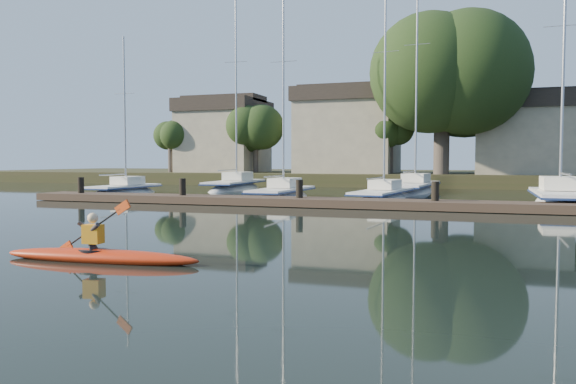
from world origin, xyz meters
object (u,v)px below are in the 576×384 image
(sailboat_2, at_px, (383,203))
(sailboat_3, at_px, (560,210))
(kayak, at_px, (99,253))
(sailboat_0, at_px, (124,197))
(sailboat_6, at_px, (414,195))
(dock, at_px, (365,203))
(sailboat_1, at_px, (282,202))
(sailboat_5, at_px, (235,192))

(sailboat_2, xyz_separation_m, sailboat_3, (8.31, -0.88, -0.05))
(kayak, relative_size, sailboat_0, 0.41)
(sailboat_6, bearing_deg, dock, -89.27)
(sailboat_3, bearing_deg, sailboat_2, 174.60)
(sailboat_1, bearing_deg, sailboat_2, 4.02)
(sailboat_1, height_order, sailboat_5, sailboat_5)
(sailboat_5, bearing_deg, kayak, -75.52)
(sailboat_3, relative_size, sailboat_5, 0.92)
(sailboat_0, bearing_deg, sailboat_1, -2.80)
(kayak, distance_m, dock, 14.97)
(sailboat_3, bearing_deg, kayak, -119.75)
(sailboat_5, bearing_deg, dock, -50.34)
(sailboat_6, bearing_deg, sailboat_3, -44.55)
(dock, relative_size, sailboat_6, 2.08)
(kayak, height_order, sailboat_2, sailboat_2)
(dock, bearing_deg, sailboat_5, 133.51)
(dock, bearing_deg, kayak, -100.36)
(dock, xyz_separation_m, sailboat_3, (8.31, 4.04, -0.42))
(sailboat_0, bearing_deg, sailboat_6, 24.58)
(sailboat_1, bearing_deg, dock, -39.86)
(sailboat_0, bearing_deg, sailboat_3, -2.13)
(sailboat_2, height_order, sailboat_3, sailboat_3)
(sailboat_3, distance_m, sailboat_6, 11.42)
(sailboat_6, bearing_deg, sailboat_1, -123.14)
(kayak, distance_m, sailboat_2, 19.83)
(sailboat_0, height_order, sailboat_3, sailboat_3)
(sailboat_0, height_order, sailboat_5, sailboat_5)
(kayak, height_order, dock, kayak)
(sailboat_0, relative_size, sailboat_6, 0.66)
(dock, relative_size, sailboat_5, 2.18)
(sailboat_1, relative_size, sailboat_5, 0.83)
(kayak, xyz_separation_m, sailboat_6, (3.52, 27.39, -0.36))
(kayak, relative_size, sailboat_3, 0.31)
(dock, height_order, sailboat_0, sailboat_0)
(sailboat_1, height_order, sailboat_6, sailboat_6)
(sailboat_0, xyz_separation_m, sailboat_2, (15.97, -0.25, 0.01))
(dock, relative_size, sailboat_0, 3.14)
(kayak, height_order, sailboat_3, sailboat_3)
(sailboat_3, height_order, sailboat_6, sailboat_6)
(sailboat_0, xyz_separation_m, sailboat_6, (16.79, 7.49, -0.01))
(sailboat_5, bearing_deg, sailboat_6, -2.02)
(sailboat_1, bearing_deg, sailboat_5, 129.05)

